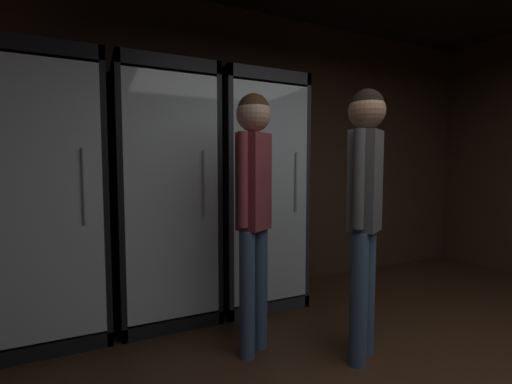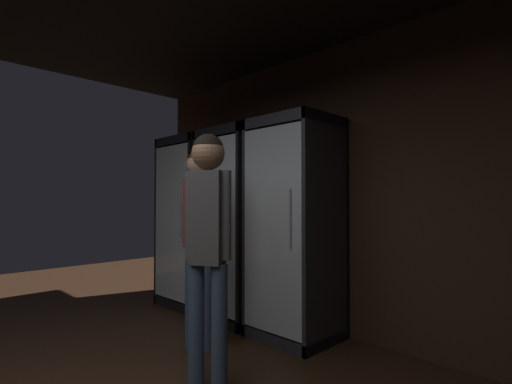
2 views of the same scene
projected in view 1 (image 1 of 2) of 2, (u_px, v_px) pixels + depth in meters
wall_back at (280, 154)px, 3.71m from camera, size 6.00×0.06×2.80m
cooler_far_left at (51, 201)px, 2.55m from camera, size 0.76×0.68×2.06m
cooler_left at (164, 197)px, 2.89m from camera, size 0.76×0.68×2.06m
cooler_center at (253, 193)px, 3.24m from camera, size 0.76×0.68×2.06m
shopper_near at (254, 191)px, 2.29m from camera, size 0.28×0.24×1.73m
shopper_far at (365, 194)px, 2.21m from camera, size 0.29×0.25×1.74m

